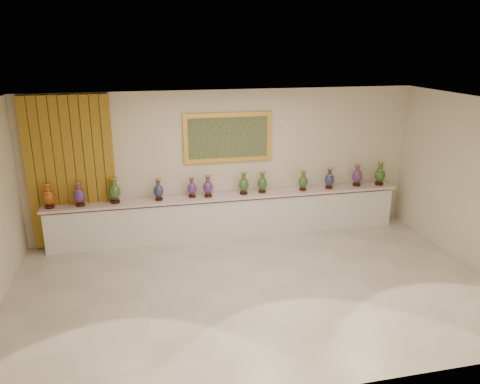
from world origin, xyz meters
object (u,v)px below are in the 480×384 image
at_px(vase_1, 79,195).
at_px(vase_2, 115,192).
at_px(counter, 229,216).
at_px(vase_0, 49,197).

distance_m(vase_1, vase_2, 0.65).
bearing_deg(vase_1, counter, 1.01).
relative_size(vase_0, vase_1, 1.01).
bearing_deg(vase_0, vase_2, 1.47).
distance_m(counter, vase_1, 2.98).
bearing_deg(vase_2, counter, 0.35).
height_order(counter, vase_0, vase_0).
distance_m(vase_0, vase_1, 0.55).
xyz_separation_m(vase_0, vase_1, (0.55, -0.01, -0.00)).
distance_m(counter, vase_0, 3.52).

